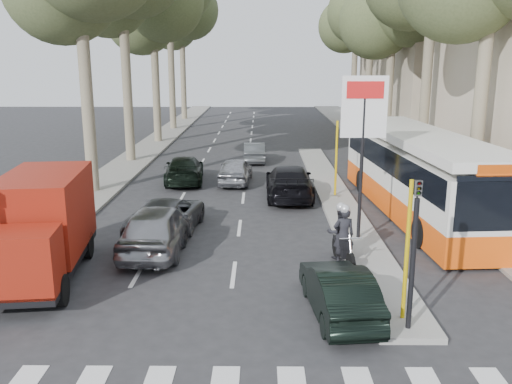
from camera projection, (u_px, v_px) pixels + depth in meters
ground at (265, 304)px, 13.85m from camera, size 120.00×120.00×0.00m
sidewalk_right at (384, 148)px, 38.05m from camera, size 3.20×70.00×0.12m
median_left at (157, 141)px, 41.10m from camera, size 2.40×64.00×0.12m
traffic_island at (335, 196)px, 24.49m from camera, size 1.50×26.00×0.16m
building_far at (449, 36)px, 44.84m from camera, size 11.00×20.00×16.00m
billboard at (363, 134)px, 17.80m from camera, size 1.50×12.10×5.60m
traffic_light_island at (415, 230)px, 11.77m from camera, size 0.16×0.41×3.60m
tree_l_c at (154, 3)px, 38.84m from camera, size 7.40×7.20×13.71m
tree_l_e at (183, 12)px, 54.22m from camera, size 7.40×7.20×14.49m
tree_r_c at (395, 5)px, 36.83m from camera, size 7.40×7.20×13.32m
tree_r_e at (358, 14)px, 52.21m from camera, size 7.40×7.20×14.10m
silver_hatchback at (157, 228)px, 17.58m from camera, size 2.01×4.69×1.58m
dark_hatchback at (339, 291)px, 13.18m from camera, size 1.72×3.90×1.25m
queue_car_a at (167, 215)px, 19.55m from camera, size 2.53×4.77×1.28m
queue_car_b at (289, 182)px, 24.44m from camera, size 2.08×5.09×1.48m
queue_car_c at (235, 170)px, 27.33m from camera, size 1.77×3.95×1.32m
queue_car_d at (254, 152)px, 33.09m from camera, size 1.34×3.64×1.19m
queue_car_e at (184, 169)px, 27.52m from camera, size 2.29×4.77×1.34m
red_truck at (41, 225)px, 15.27m from camera, size 2.69×5.69×2.93m
city_bus at (418, 171)px, 21.66m from camera, size 3.60×12.80×3.33m
motorcycle at (342, 235)px, 16.52m from camera, size 0.90×2.26×1.93m
pedestrian_near at (451, 193)px, 21.68m from camera, size 0.85×1.04×1.59m
pedestrian_far at (460, 198)px, 20.86m from camera, size 1.11×1.00×1.62m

